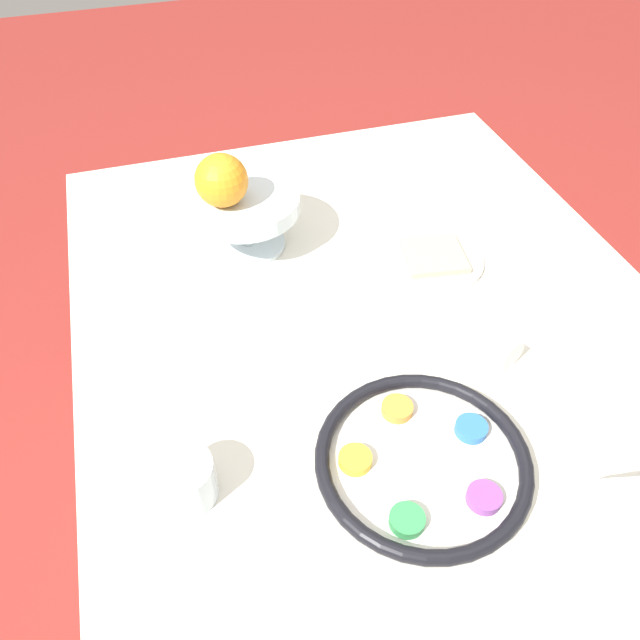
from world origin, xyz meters
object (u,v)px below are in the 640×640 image
object	(u,v)px
seder_plate	(422,461)
napkin_roll	(474,329)
fruit_stand	(244,208)
orange_fruit	(221,180)
cup_near	(185,480)
wine_glass	(627,494)
bread_plate	(433,258)

from	to	relation	value
seder_plate	napkin_roll	bearing A→B (deg)	-41.54
fruit_stand	orange_fruit	bearing A→B (deg)	110.16
orange_fruit	cup_near	size ratio (longest dim) A/B	1.15
wine_glass	orange_fruit	size ratio (longest dim) A/B	1.45
wine_glass	napkin_roll	size ratio (longest dim) A/B	0.82
seder_plate	wine_glass	bearing A→B (deg)	-130.67
fruit_stand	seder_plate	bearing A→B (deg)	-167.57
fruit_stand	bread_plate	world-z (taller)	fruit_stand
bread_plate	napkin_roll	world-z (taller)	napkin_roll
wine_glass	orange_fruit	bearing A→B (deg)	26.00
cup_near	seder_plate	bearing A→B (deg)	-99.93
wine_glass	cup_near	distance (m)	0.52
wine_glass	napkin_roll	bearing A→B (deg)	0.48
orange_fruit	bread_plate	xyz separation A→B (m)	(-0.13, -0.35, -0.15)
wine_glass	napkin_roll	world-z (taller)	wine_glass
orange_fruit	napkin_roll	xyz separation A→B (m)	(-0.33, -0.33, -0.13)
napkin_roll	cup_near	bearing A→B (deg)	106.51
bread_plate	napkin_roll	xyz separation A→B (m)	(-0.20, 0.02, 0.02)
napkin_roll	cup_near	size ratio (longest dim) A/B	2.04
orange_fruit	bread_plate	distance (m)	0.40
orange_fruit	seder_plate	bearing A→B (deg)	-163.61
seder_plate	bread_plate	bearing A→B (deg)	-26.36
fruit_stand	bread_plate	distance (m)	0.35
napkin_roll	bread_plate	bearing A→B (deg)	-6.51
seder_plate	orange_fruit	bearing A→B (deg)	16.39
wine_glass	napkin_roll	xyz separation A→B (m)	(0.34, 0.00, -0.07)
napkin_roll	cup_near	xyz separation A→B (m)	(-0.14, 0.47, 0.01)
wine_glass	fruit_stand	xyz separation A→B (m)	(0.69, 0.29, -0.01)
fruit_stand	bread_plate	bearing A→B (deg)	-114.86
bread_plate	napkin_roll	size ratio (longest dim) A/B	1.13
bread_plate	napkin_roll	distance (m)	0.20
cup_near	napkin_roll	bearing A→B (deg)	-73.49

